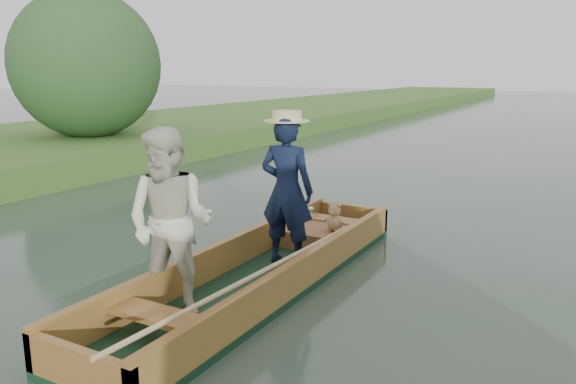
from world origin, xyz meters
The scene contains 3 objects.
ground centered at (0.00, 0.00, 0.00)m, with size 120.00×120.00×0.00m, color #283D30.
trees_far centered at (-0.87, 8.80, 2.37)m, with size 22.21×11.26×4.36m.
punt centered at (-0.11, -0.21, 0.65)m, with size 1.33×5.19×1.86m.
Camera 1 is at (3.10, -4.90, 2.34)m, focal length 35.00 mm.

